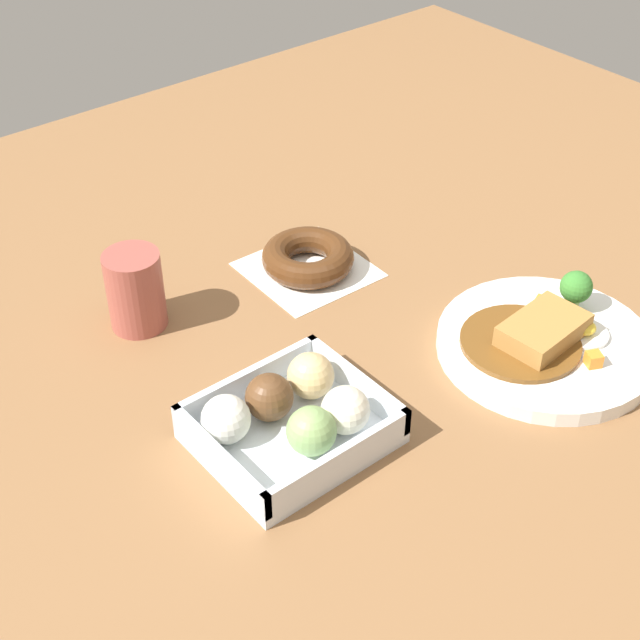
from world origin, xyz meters
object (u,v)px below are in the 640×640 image
at_px(curry_plate, 545,341).
at_px(donut_box, 292,417).
at_px(coffee_mug, 135,290).
at_px(chocolate_ring_donut, 309,258).

distance_m(curry_plate, donut_box, 0.31).
distance_m(curry_plate, coffee_mug, 0.46).
bearing_deg(curry_plate, donut_box, -13.59).
xyz_separation_m(donut_box, coffee_mug, (0.02, -0.26, 0.02)).
relative_size(donut_box, coffee_mug, 1.89).
xyz_separation_m(chocolate_ring_donut, coffee_mug, (0.22, -0.04, 0.03)).
relative_size(curry_plate, coffee_mug, 2.55).
bearing_deg(coffee_mug, curry_plate, 134.47).
relative_size(curry_plate, chocolate_ring_donut, 1.64).
xyz_separation_m(curry_plate, donut_box, (0.30, -0.07, 0.01)).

